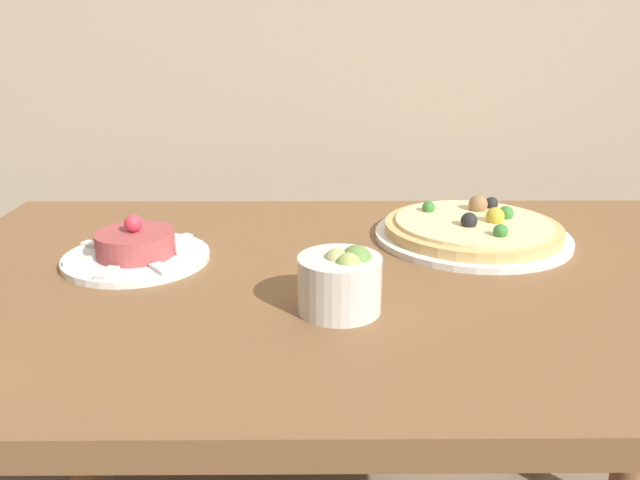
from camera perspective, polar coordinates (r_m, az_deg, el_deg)
name	(u,v)px	position (r m, az deg, el deg)	size (l,w,h in m)	color
dining_table	(375,335)	(0.92, 5.09, -8.68)	(1.30, 0.74, 0.72)	brown
pizza_plate	(473,230)	(1.03, 13.78, 0.92)	(0.31, 0.31, 0.06)	white
tartare_plate	(136,250)	(0.94, -16.48, -0.89)	(0.21, 0.21, 0.07)	white
small_bowl	(341,280)	(0.74, 1.94, -3.66)	(0.10, 0.10, 0.08)	silver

